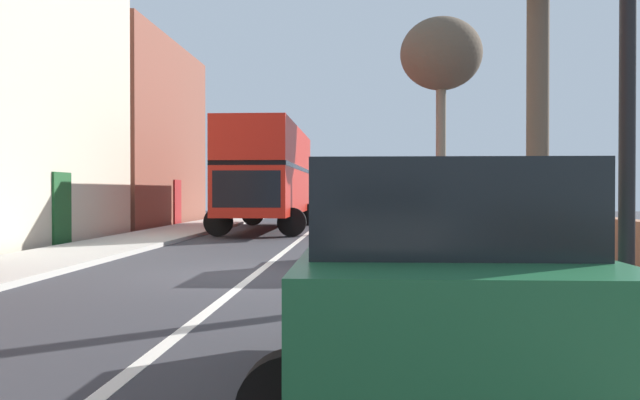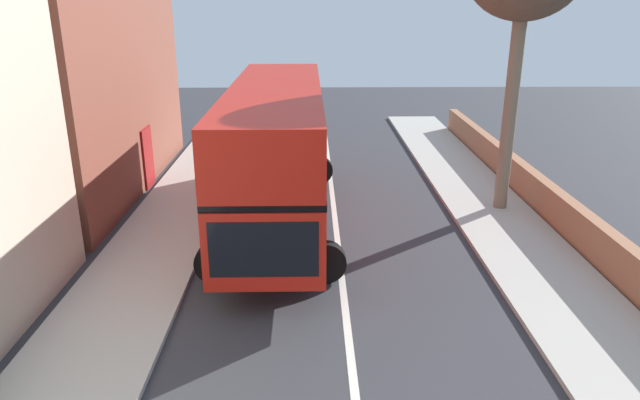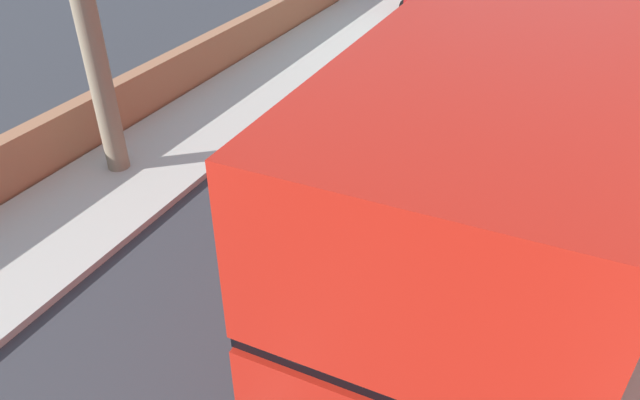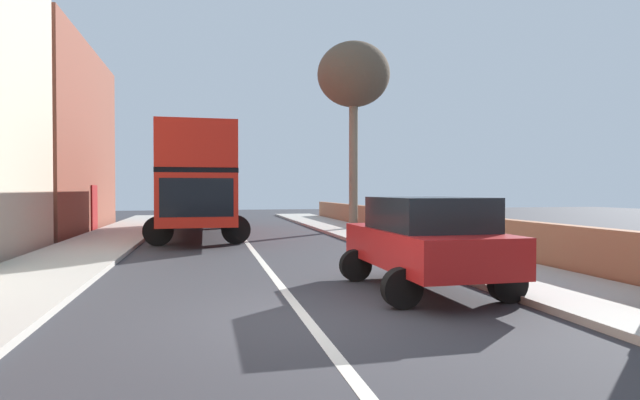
% 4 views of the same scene
% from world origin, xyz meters
% --- Properties ---
extents(ground_plane, '(84.00, 84.00, 0.00)m').
position_xyz_m(ground_plane, '(0.00, 0.00, 0.00)').
color(ground_plane, '#333338').
extents(road_centre_line, '(0.16, 54.00, 0.01)m').
position_xyz_m(road_centre_line, '(0.00, 0.00, 0.00)').
color(road_centre_line, silver).
rests_on(road_centre_line, ground).
extents(double_decker_bus, '(3.60, 11.29, 4.06)m').
position_xyz_m(double_decker_bus, '(-1.70, 14.35, 2.36)').
color(double_decker_bus, red).
rests_on(double_decker_bus, ground).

